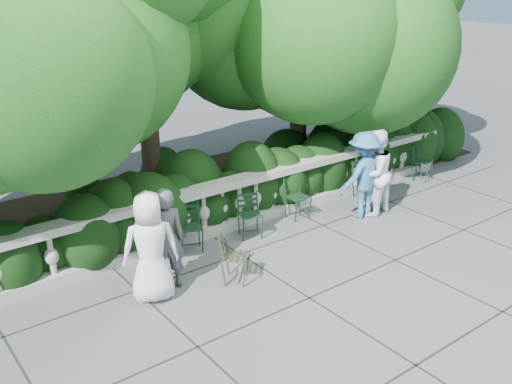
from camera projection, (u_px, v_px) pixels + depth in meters
ground at (291, 263)px, 9.72m from camera, size 90.00×90.00×0.00m
balustrade at (231, 205)px, 10.88m from camera, size 12.00×0.44×1.00m
shrub_hedge at (198, 209)px, 11.94m from camera, size 15.00×2.60×1.70m
tree_canopy at (215, 9)px, 11.03m from camera, size 15.04×6.52×6.78m
chair_b at (193, 254)px, 10.05m from camera, size 0.58×0.61×0.84m
chair_c at (253, 240)px, 10.57m from camera, size 0.58×0.61×0.84m
chair_d at (302, 220)px, 11.41m from camera, size 0.45×0.49×0.84m
chair_e at (369, 198)px, 12.50m from camera, size 0.53×0.56×0.84m
chair_f at (426, 180)px, 13.54m from camera, size 0.60×0.62×0.84m
chair_weathered at (245, 281)px, 9.16m from camera, size 0.65×0.65×0.84m
person_businessman at (150, 247)px, 8.39m from camera, size 0.98×0.81×1.73m
person_woman_grey at (165, 239)px, 8.72m from camera, size 0.71×0.58×1.67m
person_casual_man at (374, 173)px, 11.38m from camera, size 0.96×0.80×1.77m
person_older_blue at (363, 175)px, 11.28m from camera, size 1.15×0.67×1.76m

